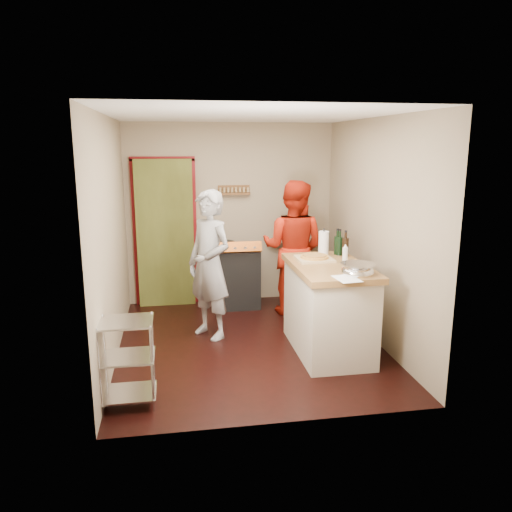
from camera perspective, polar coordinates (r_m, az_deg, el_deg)
The scene contains 10 objects.
floor at distance 5.98m, azimuth -0.80°, elevation -9.93°, with size 3.50×3.50×0.00m, color black.
back_wall at distance 7.34m, azimuth -7.92°, elevation 3.40°, with size 3.00×0.44×2.60m.
left_wall at distance 5.59m, azimuth -16.24°, elevation 1.88°, with size 0.04×3.50×2.60m, color gray.
right_wall at distance 6.02m, azimuth 13.43°, elevation 2.78°, with size 0.04×3.50×2.60m, color gray.
ceiling at distance 5.53m, azimuth -0.89°, elevation 15.91°, with size 3.00×3.50×0.02m, color white.
stove at distance 7.18m, azimuth -2.16°, elevation -2.26°, with size 0.60×0.63×1.00m.
wire_shelving at distance 4.67m, azimuth -14.50°, elevation -11.23°, with size 0.48×0.40×0.80m.
island at distance 5.66m, azimuth 8.30°, elevation -5.72°, with size 0.79×1.43×1.32m.
person_stripe at distance 5.96m, azimuth -5.33°, elevation -1.03°, with size 0.65×0.43×1.78m, color #AAA9AE.
person_red at distance 6.81m, azimuth 4.27°, elevation 0.92°, with size 0.89×0.69×1.83m, color #B11E0B.
Camera 1 is at (-0.83, -5.46, 2.30)m, focal length 35.00 mm.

